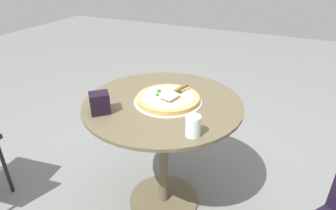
{
  "coord_description": "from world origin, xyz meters",
  "views": [
    {
      "loc": [
        1.28,
        0.63,
        1.49
      ],
      "look_at": [
        -0.01,
        0.03,
        0.74
      ],
      "focal_mm": 30.61,
      "sensor_mm": 36.0,
      "label": 1
    }
  ],
  "objects_px": {
    "pizza_server": "(176,92)",
    "napkin_dispenser": "(100,103)",
    "pizza_on_tray": "(168,99)",
    "drinking_cup": "(193,126)",
    "patio_table": "(163,130)"
  },
  "relations": [
    {
      "from": "patio_table",
      "to": "pizza_server",
      "type": "bearing_deg",
      "value": 123.6
    },
    {
      "from": "patio_table",
      "to": "napkin_dispenser",
      "type": "distance_m",
      "value": 0.42
    },
    {
      "from": "patio_table",
      "to": "pizza_on_tray",
      "type": "relative_size",
      "value": 2.35
    },
    {
      "from": "pizza_on_tray",
      "to": "drinking_cup",
      "type": "xyz_separation_m",
      "value": [
        0.26,
        0.24,
        0.03
      ]
    },
    {
      "from": "pizza_server",
      "to": "drinking_cup",
      "type": "height_order",
      "value": "drinking_cup"
    },
    {
      "from": "drinking_cup",
      "to": "napkin_dispenser",
      "type": "bearing_deg",
      "value": -89.68
    },
    {
      "from": "pizza_on_tray",
      "to": "napkin_dispenser",
      "type": "distance_m",
      "value": 0.37
    },
    {
      "from": "drinking_cup",
      "to": "pizza_on_tray",
      "type": "bearing_deg",
      "value": -136.74
    },
    {
      "from": "pizza_server",
      "to": "napkin_dispenser",
      "type": "xyz_separation_m",
      "value": [
        0.29,
        -0.3,
        -0.0
      ]
    },
    {
      "from": "napkin_dispenser",
      "to": "pizza_server",
      "type": "bearing_deg",
      "value": 0.8
    },
    {
      "from": "pizza_server",
      "to": "drinking_cup",
      "type": "xyz_separation_m",
      "value": [
        0.29,
        0.21,
        -0.01
      ]
    },
    {
      "from": "patio_table",
      "to": "pizza_server",
      "type": "height_order",
      "value": "pizza_server"
    },
    {
      "from": "pizza_on_tray",
      "to": "drinking_cup",
      "type": "bearing_deg",
      "value": 43.26
    },
    {
      "from": "drinking_cup",
      "to": "napkin_dispenser",
      "type": "height_order",
      "value": "napkin_dispenser"
    },
    {
      "from": "pizza_on_tray",
      "to": "pizza_server",
      "type": "relative_size",
      "value": 1.77
    }
  ]
}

